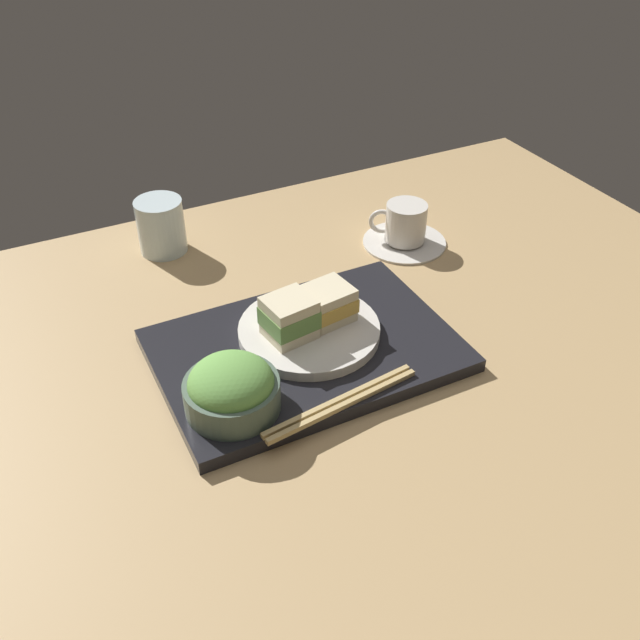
% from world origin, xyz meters
% --- Properties ---
extents(ground_plane, '(1.40, 1.00, 0.03)m').
position_xyz_m(ground_plane, '(0.00, 0.00, -0.01)').
color(ground_plane, tan).
extents(serving_tray, '(0.41, 0.28, 0.02)m').
position_xyz_m(serving_tray, '(-0.03, 0.01, 0.01)').
color(serving_tray, black).
rests_on(serving_tray, ground_plane).
extents(sandwich_plate, '(0.20, 0.20, 0.01)m').
position_xyz_m(sandwich_plate, '(-0.02, 0.03, 0.03)').
color(sandwich_plate, silver).
rests_on(sandwich_plate, serving_tray).
extents(sandwich_near, '(0.07, 0.07, 0.06)m').
position_xyz_m(sandwich_near, '(-0.05, 0.03, 0.06)').
color(sandwich_near, beige).
rests_on(sandwich_near, sandwich_plate).
extents(sandwich_far, '(0.07, 0.07, 0.05)m').
position_xyz_m(sandwich_far, '(0.01, 0.04, 0.06)').
color(sandwich_far, beige).
rests_on(sandwich_far, sandwich_plate).
extents(salad_bowl, '(0.12, 0.12, 0.07)m').
position_xyz_m(salad_bowl, '(-0.17, -0.06, 0.05)').
color(salad_bowl, '#4C6051').
rests_on(salad_bowl, serving_tray).
extents(chopsticks_pair, '(0.22, 0.05, 0.01)m').
position_xyz_m(chopsticks_pair, '(-0.05, -0.11, 0.02)').
color(chopsticks_pair, tan).
rests_on(chopsticks_pair, serving_tray).
extents(coffee_cup, '(0.14, 0.14, 0.07)m').
position_xyz_m(coffee_cup, '(0.25, 0.21, 0.03)').
color(coffee_cup, silver).
rests_on(coffee_cup, ground_plane).
extents(drinking_glass, '(0.08, 0.08, 0.09)m').
position_xyz_m(drinking_glass, '(-0.13, 0.38, 0.05)').
color(drinking_glass, silver).
rests_on(drinking_glass, ground_plane).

